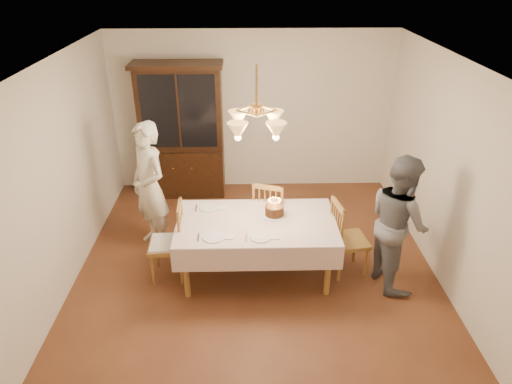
{
  "coord_description": "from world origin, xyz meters",
  "views": [
    {
      "loc": [
        -0.12,
        -4.64,
        3.6
      ],
      "look_at": [
        0.0,
        0.2,
        1.05
      ],
      "focal_mm": 32.0,
      "sensor_mm": 36.0,
      "label": 1
    }
  ],
  "objects_px": {
    "dining_table": "(256,227)",
    "elderly_woman": "(150,187)",
    "chair_far_side": "(271,216)",
    "birthday_cake": "(274,211)",
    "china_hutch": "(182,133)"
  },
  "relations": [
    {
      "from": "dining_table",
      "to": "china_hutch",
      "type": "height_order",
      "value": "china_hutch"
    },
    {
      "from": "dining_table",
      "to": "china_hutch",
      "type": "bearing_deg",
      "value": 116.7
    },
    {
      "from": "dining_table",
      "to": "birthday_cake",
      "type": "height_order",
      "value": "birthday_cake"
    },
    {
      "from": "elderly_woman",
      "to": "birthday_cake",
      "type": "xyz_separation_m",
      "value": [
        1.6,
        -0.56,
        -0.06
      ]
    },
    {
      "from": "china_hutch",
      "to": "birthday_cake",
      "type": "relative_size",
      "value": 7.2
    },
    {
      "from": "china_hutch",
      "to": "elderly_woman",
      "type": "distance_m",
      "value": 1.59
    },
    {
      "from": "dining_table",
      "to": "chair_far_side",
      "type": "xyz_separation_m",
      "value": [
        0.21,
        0.64,
        -0.24
      ]
    },
    {
      "from": "dining_table",
      "to": "elderly_woman",
      "type": "xyz_separation_m",
      "value": [
        -1.38,
        0.69,
        0.2
      ]
    },
    {
      "from": "birthday_cake",
      "to": "chair_far_side",
      "type": "bearing_deg",
      "value": 91.37
    },
    {
      "from": "chair_far_side",
      "to": "elderly_woman",
      "type": "xyz_separation_m",
      "value": [
        -1.59,
        0.05,
        0.44
      ]
    },
    {
      "from": "dining_table",
      "to": "elderly_woman",
      "type": "bearing_deg",
      "value": 153.4
    },
    {
      "from": "chair_far_side",
      "to": "dining_table",
      "type": "bearing_deg",
      "value": -108.18
    },
    {
      "from": "dining_table",
      "to": "chair_far_side",
      "type": "height_order",
      "value": "chair_far_side"
    },
    {
      "from": "chair_far_side",
      "to": "birthday_cake",
      "type": "height_order",
      "value": "chair_far_side"
    },
    {
      "from": "china_hutch",
      "to": "elderly_woman",
      "type": "height_order",
      "value": "china_hutch"
    }
  ]
}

